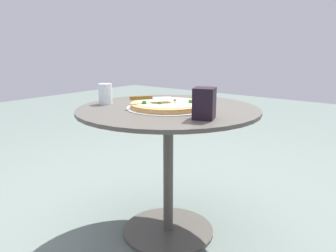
# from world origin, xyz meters

# --- Properties ---
(ground_plane) EXTENTS (10.00, 10.00, 0.00)m
(ground_plane) POSITION_xyz_m (0.00, 0.00, 0.00)
(ground_plane) COLOR slate
(patio_table) EXTENTS (0.91, 0.91, 0.69)m
(patio_table) POSITION_xyz_m (0.00, 0.00, 0.52)
(patio_table) COLOR #4E4A42
(patio_table) RESTS_ON ground
(pizza_on_tray) EXTENTS (0.41, 0.41, 0.05)m
(pizza_on_tray) POSITION_xyz_m (-0.01, 0.01, 0.70)
(pizza_on_tray) COLOR silver
(pizza_on_tray) RESTS_ON patio_table
(pizza_server) EXTENTS (0.17, 0.20, 0.02)m
(pizza_server) POSITION_xyz_m (0.05, 0.07, 0.74)
(pizza_server) COLOR silver
(pizza_server) RESTS_ON pizza_on_tray
(drinking_cup) EXTENTS (0.07, 0.07, 0.11)m
(drinking_cup) POSITION_xyz_m (0.33, 0.11, 0.74)
(drinking_cup) COLOR white
(drinking_cup) RESTS_ON patio_table
(napkin_dispenser) EXTENTS (0.11, 0.12, 0.13)m
(napkin_dispenser) POSITION_xyz_m (-0.28, 0.11, 0.76)
(napkin_dispenser) COLOR black
(napkin_dispenser) RESTS_ON patio_table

